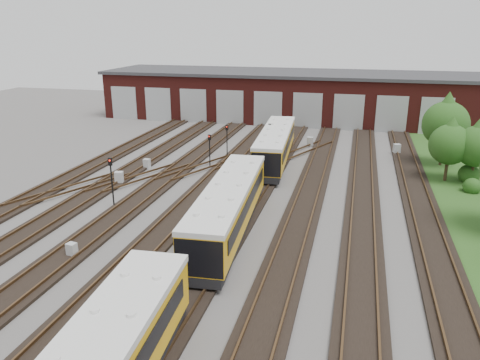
# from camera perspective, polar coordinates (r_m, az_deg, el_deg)

# --- Properties ---
(ground) EXTENTS (120.00, 120.00, 0.00)m
(ground) POSITION_cam_1_polar(r_m,az_deg,el_deg) (28.57, -5.97, -7.25)
(ground) COLOR #4C4946
(ground) RESTS_ON ground
(track_network) EXTENTS (30.40, 70.00, 0.33)m
(track_network) POSITION_cam_1_polar(r_m,az_deg,el_deg) (29.08, -5.89, -6.54)
(track_network) COLOR black
(track_network) RESTS_ON ground
(maintenance_shed) EXTENTS (51.00, 12.50, 6.35)m
(maintenance_shed) POSITION_cam_1_polar(r_m,az_deg,el_deg) (65.36, 6.19, 10.25)
(maintenance_shed) COLOR #511714
(maintenance_shed) RESTS_ON ground
(metro_train) EXTENTS (3.46, 46.05, 2.87)m
(metro_train) POSITION_cam_1_polar(r_m,az_deg,el_deg) (28.42, -1.38, -3.32)
(metro_train) COLOR black
(metro_train) RESTS_ON ground
(signal_mast_0) EXTENTS (0.31, 0.29, 3.63)m
(signal_mast_0) POSITION_cam_1_polar(r_m,az_deg,el_deg) (33.75, -15.41, 0.45)
(signal_mast_0) COLOR black
(signal_mast_0) RESTS_ON ground
(signal_mast_1) EXTENTS (0.26, 0.24, 3.25)m
(signal_mast_1) POSITION_cam_1_polar(r_m,az_deg,el_deg) (45.08, -1.60, 5.23)
(signal_mast_1) COLOR black
(signal_mast_1) RESTS_ON ground
(signal_mast_2) EXTENTS (0.25, 0.23, 2.93)m
(signal_mast_2) POSITION_cam_1_polar(r_m,az_deg,el_deg) (42.63, -3.73, 4.17)
(signal_mast_2) COLOR black
(signal_mast_2) RESTS_ON ground
(signal_mast_3) EXTENTS (0.27, 0.26, 3.29)m
(signal_mast_3) POSITION_cam_1_polar(r_m,az_deg,el_deg) (45.59, 3.63, 5.39)
(signal_mast_3) COLOR black
(signal_mast_3) RESTS_ON ground
(relay_cabinet_0) EXTENTS (0.60, 0.51, 0.92)m
(relay_cabinet_0) POSITION_cam_1_polar(r_m,az_deg,el_deg) (42.81, -11.28, 1.93)
(relay_cabinet_0) COLOR #B0B3B5
(relay_cabinet_0) RESTS_ON ground
(relay_cabinet_1) EXTENTS (0.74, 0.66, 1.05)m
(relay_cabinet_1) POSITION_cam_1_polar(r_m,az_deg,el_deg) (39.13, -14.52, 0.24)
(relay_cabinet_1) COLOR #B0B3B5
(relay_cabinet_1) RESTS_ON ground
(relay_cabinet_2) EXTENTS (0.58, 0.51, 0.86)m
(relay_cabinet_2) POSITION_cam_1_polar(r_m,az_deg,el_deg) (27.82, -19.81, -8.07)
(relay_cabinet_2) COLOR #B0B3B5
(relay_cabinet_2) RESTS_ON ground
(relay_cabinet_3) EXTENTS (0.65, 0.57, 1.01)m
(relay_cabinet_3) POSITION_cam_1_polar(r_m,az_deg,el_deg) (50.50, 8.53, 4.64)
(relay_cabinet_3) COLOR #B0B3B5
(relay_cabinet_3) RESTS_ON ground
(relay_cabinet_4) EXTENTS (0.77, 0.72, 1.04)m
(relay_cabinet_4) POSITION_cam_1_polar(r_m,az_deg,el_deg) (49.38, 18.56, 3.59)
(relay_cabinet_4) COLOR #B0B3B5
(relay_cabinet_4) RESTS_ON ground
(tree_0) EXTENTS (4.09, 4.09, 6.79)m
(tree_0) POSITION_cam_1_polar(r_m,az_deg,el_deg) (45.99, 23.86, 6.85)
(tree_0) COLOR #352818
(tree_0) RESTS_ON ground
(tree_1) EXTENTS (3.31, 3.31, 5.48)m
(tree_1) POSITION_cam_1_polar(r_m,az_deg,el_deg) (41.75, 26.95, 4.21)
(tree_1) COLOR #352818
(tree_1) RESTS_ON ground
(tree_3) EXTENTS (3.30, 3.30, 5.47)m
(tree_3) POSITION_cam_1_polar(r_m,az_deg,el_deg) (41.53, 24.28, 4.50)
(tree_3) COLOR #352818
(tree_3) RESTS_ON ground
(bush_1) EXTENTS (1.34, 1.34, 1.34)m
(bush_1) POSITION_cam_1_polar(r_m,az_deg,el_deg) (40.17, 26.47, -0.46)
(bush_1) COLOR #1C4313
(bush_1) RESTS_ON ground
(bush_2) EXTENTS (1.69, 1.69, 1.69)m
(bush_2) POSITION_cam_1_polar(r_m,az_deg,el_deg) (42.85, 26.16, 0.93)
(bush_2) COLOR #1C4313
(bush_2) RESTS_ON ground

